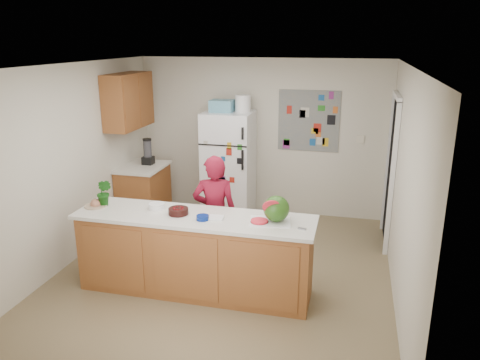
% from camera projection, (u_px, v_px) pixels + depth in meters
% --- Properties ---
extents(floor, '(4.00, 4.50, 0.02)m').
position_uv_depth(floor, '(224.00, 272.00, 5.83)').
color(floor, brown).
rests_on(floor, ground).
extents(wall_back, '(4.00, 0.02, 2.50)m').
position_uv_depth(wall_back, '(261.00, 137.00, 7.56)').
color(wall_back, beige).
rests_on(wall_back, ground).
extents(wall_left, '(0.02, 4.50, 2.50)m').
position_uv_depth(wall_left, '(71.00, 165.00, 5.92)').
color(wall_left, beige).
rests_on(wall_left, ground).
extents(wall_right, '(0.02, 4.50, 2.50)m').
position_uv_depth(wall_right, '(404.00, 188.00, 5.00)').
color(wall_right, beige).
rests_on(wall_right, ground).
extents(ceiling, '(4.00, 4.50, 0.02)m').
position_uv_depth(ceiling, '(222.00, 65.00, 5.09)').
color(ceiling, white).
rests_on(ceiling, wall_back).
extents(doorway, '(0.03, 0.85, 2.04)m').
position_uv_depth(doorway, '(391.00, 172.00, 6.42)').
color(doorway, black).
rests_on(doorway, ground).
extents(peninsula_base, '(2.60, 0.62, 0.88)m').
position_uv_depth(peninsula_base, '(195.00, 255.00, 5.28)').
color(peninsula_base, brown).
rests_on(peninsula_base, floor).
extents(peninsula_top, '(2.68, 0.70, 0.04)m').
position_uv_depth(peninsula_top, '(194.00, 217.00, 5.14)').
color(peninsula_top, silver).
rests_on(peninsula_top, peninsula_base).
extents(side_counter_base, '(0.60, 0.80, 0.86)m').
position_uv_depth(side_counter_base, '(144.00, 195.00, 7.34)').
color(side_counter_base, brown).
rests_on(side_counter_base, floor).
extents(side_counter_top, '(0.64, 0.84, 0.04)m').
position_uv_depth(side_counter_top, '(142.00, 167.00, 7.21)').
color(side_counter_top, silver).
rests_on(side_counter_top, side_counter_base).
extents(upper_cabinets, '(0.35, 1.00, 0.80)m').
position_uv_depth(upper_cabinets, '(128.00, 101.00, 6.89)').
color(upper_cabinets, brown).
rests_on(upper_cabinets, wall_left).
extents(refrigerator, '(0.75, 0.70, 1.70)m').
position_uv_depth(refrigerator, '(229.00, 165.00, 7.42)').
color(refrigerator, silver).
rests_on(refrigerator, floor).
extents(fridge_top_bin, '(0.35, 0.28, 0.18)m').
position_uv_depth(fridge_top_bin, '(222.00, 106.00, 7.17)').
color(fridge_top_bin, '#5999B2').
rests_on(fridge_top_bin, refrigerator).
extents(photo_collage, '(0.95, 0.01, 0.95)m').
position_uv_depth(photo_collage, '(309.00, 121.00, 7.28)').
color(photo_collage, slate).
rests_on(photo_collage, wall_back).
extents(person, '(0.60, 0.45, 1.47)m').
position_uv_depth(person, '(215.00, 214.00, 5.68)').
color(person, maroon).
rests_on(person, floor).
extents(blender_appliance, '(0.13, 0.13, 0.38)m').
position_uv_depth(blender_appliance, '(148.00, 152.00, 7.25)').
color(blender_appliance, black).
rests_on(blender_appliance, side_counter_top).
extents(cutting_board, '(0.47, 0.38, 0.01)m').
position_uv_depth(cutting_board, '(270.00, 222.00, 4.95)').
color(cutting_board, white).
rests_on(cutting_board, peninsula_top).
extents(watermelon, '(0.28, 0.28, 0.28)m').
position_uv_depth(watermelon, '(276.00, 209.00, 4.91)').
color(watermelon, '#315F1B').
rests_on(watermelon, cutting_board).
extents(watermelon_slice, '(0.18, 0.18, 0.02)m').
position_uv_depth(watermelon_slice, '(259.00, 221.00, 4.92)').
color(watermelon_slice, '#CA264D').
rests_on(watermelon_slice, cutting_board).
extents(cherry_bowl, '(0.29, 0.29, 0.07)m').
position_uv_depth(cherry_bowl, '(178.00, 211.00, 5.17)').
color(cherry_bowl, black).
rests_on(cherry_bowl, peninsula_top).
extents(white_bowl, '(0.20, 0.20, 0.06)m').
position_uv_depth(white_bowl, '(157.00, 206.00, 5.34)').
color(white_bowl, white).
rests_on(white_bowl, peninsula_top).
extents(cobalt_bowl, '(0.17, 0.17, 0.05)m').
position_uv_depth(cobalt_bowl, '(203.00, 218.00, 5.01)').
color(cobalt_bowl, navy).
rests_on(cobalt_bowl, peninsula_top).
extents(plate, '(0.26, 0.26, 0.02)m').
position_uv_depth(plate, '(96.00, 206.00, 5.41)').
color(plate, beige).
rests_on(plate, peninsula_top).
extents(paper_towel, '(0.17, 0.16, 0.02)m').
position_uv_depth(paper_towel, '(216.00, 218.00, 5.05)').
color(paper_towel, silver).
rests_on(paper_towel, peninsula_top).
extents(keys, '(0.09, 0.05, 0.01)m').
position_uv_depth(keys, '(302.00, 229.00, 4.77)').
color(keys, gray).
rests_on(keys, peninsula_top).
extents(potted_plant, '(0.19, 0.15, 0.32)m').
position_uv_depth(potted_plant, '(104.00, 193.00, 5.39)').
color(potted_plant, '#0B480B').
rests_on(potted_plant, peninsula_top).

